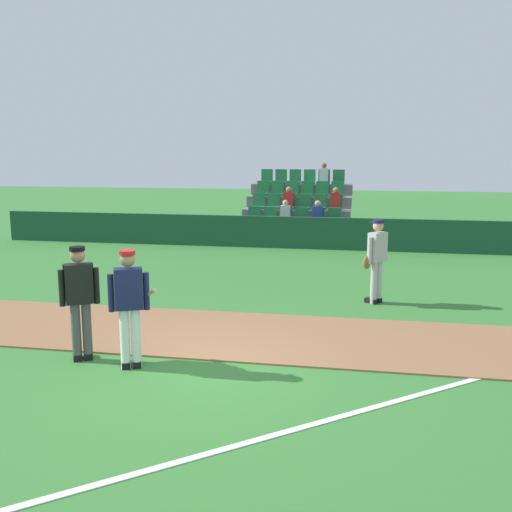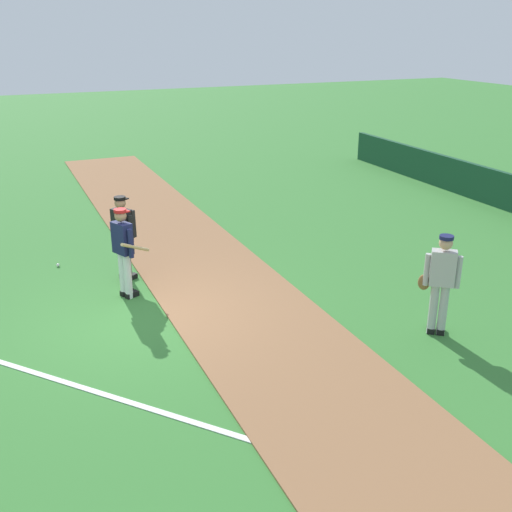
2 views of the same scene
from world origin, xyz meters
name	(u,v)px [view 1 (image 1 of 2)]	position (x,y,z in m)	size (l,w,h in m)	color
ground_plane	(191,370)	(0.00, 0.00, 0.00)	(80.00, 80.00, 0.00)	#387A33
infield_dirt_path	(220,333)	(0.00, 1.72, 0.01)	(28.00, 2.68, 0.03)	#936642
foul_line_chalk	(403,399)	(3.00, -0.50, 0.01)	(12.00, 0.10, 0.01)	white
dugout_fence	(289,233)	(0.00, 11.02, 0.52)	(20.00, 0.16, 1.04)	#19472D
stadium_bleachers	(298,218)	(0.01, 13.31, 0.74)	(3.90, 3.80, 2.70)	slate
batter_navy_jersey	(130,304)	(-0.88, -0.08, 0.97)	(0.75, 0.69, 1.76)	white
umpire_home_plate	(80,296)	(-1.75, 0.11, 1.00)	(0.54, 0.45, 1.76)	#4C4C4C
runner_grey_jersey	(376,258)	(2.69, 4.39, 0.96)	(0.52, 0.54, 1.76)	#B2B2B2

